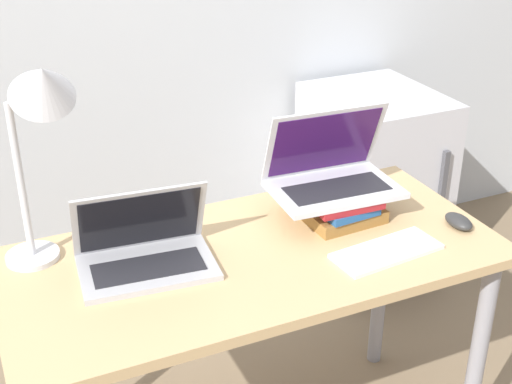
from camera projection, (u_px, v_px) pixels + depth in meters
The scene contains 8 objects.
desk at pixel (253, 284), 1.96m from camera, with size 1.34×0.63×0.76m.
laptop_left at pixel (145, 251), 1.83m from camera, with size 0.36×0.25×0.22m.
book_stack at pixel (335, 203), 2.09m from camera, with size 0.23×0.26×0.08m.
laptop_on_books at pixel (331, 173), 2.06m from camera, with size 0.37×0.26×0.24m.
wireless_keyboard at pixel (387, 251), 1.90m from camera, with size 0.31×0.15×0.01m.
mouse at pixel (459, 221), 2.03m from camera, with size 0.06×0.10×0.03m.
desk_lamp at pixel (40, 107), 1.69m from camera, with size 0.23×0.20×0.57m.
mini_fridge at pixel (371, 185), 3.08m from camera, with size 0.47×0.58×0.83m.
Camera 1 is at (-0.67, -1.18, 1.76)m, focal length 50.00 mm.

